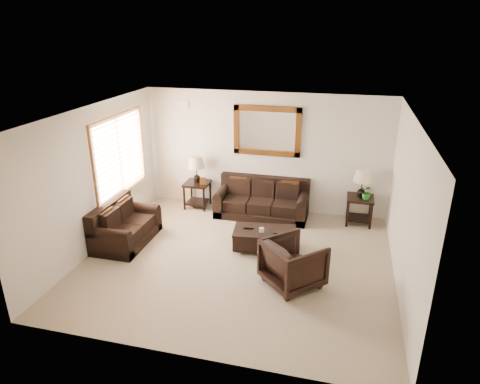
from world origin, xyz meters
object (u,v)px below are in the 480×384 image
(sofa, at_px, (262,202))
(end_table_left, at_px, (197,175))
(loveseat, at_px, (124,228))
(coffee_table, at_px, (265,237))
(armchair, at_px, (293,261))
(end_table_right, at_px, (362,189))

(sofa, bearing_deg, end_table_left, 176.99)
(loveseat, distance_m, coffee_table, 2.78)
(loveseat, distance_m, end_table_left, 2.23)
(coffee_table, xyz_separation_m, armchair, (0.68, -1.06, 0.19))
(coffee_table, bearing_deg, end_table_left, 132.55)
(end_table_left, relative_size, coffee_table, 0.98)
(end_table_left, height_order, coffee_table, end_table_left)
(loveseat, bearing_deg, end_table_right, -65.93)
(end_table_left, xyz_separation_m, coffee_table, (1.93, -1.62, -0.55))
(sofa, height_order, coffee_table, sofa)
(end_table_left, distance_m, armchair, 3.76)
(sofa, xyz_separation_m, end_table_left, (-1.57, 0.08, 0.50))
(end_table_left, relative_size, end_table_right, 1.00)
(armchair, bearing_deg, end_table_left, 0.08)
(loveseat, distance_m, armchair, 3.50)
(coffee_table, height_order, armchair, armchair)
(sofa, relative_size, end_table_left, 1.65)
(loveseat, bearing_deg, armchair, -101.05)
(sofa, relative_size, armchair, 2.34)
(coffee_table, distance_m, armchair, 1.27)
(end_table_right, height_order, coffee_table, end_table_right)
(end_table_right, distance_m, coffee_table, 2.45)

